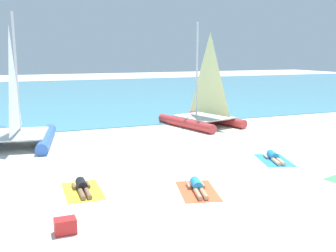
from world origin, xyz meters
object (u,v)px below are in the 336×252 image
object	(u,v)px
towel_leftmost	(83,191)
towel_center_left	(198,191)
sunbather_center_left	(197,186)
sailboat_blue	(18,127)
sunbather_leftmost	(82,186)
towel_center_right	(274,160)
sailboat_red	(203,111)
cooler_box	(65,226)
sunbather_center_right	(274,157)

from	to	relation	value
towel_leftmost	towel_center_left	distance (m)	3.51
towel_leftmost	sunbather_center_left	distance (m)	3.51
sailboat_blue	sunbather_leftmost	size ratio (longest dim) A/B	3.81
sunbather_leftmost	towel_center_right	bearing A→B (deg)	6.00
sailboat_blue	towel_leftmost	distance (m)	7.26
towel_leftmost	sunbather_leftmost	world-z (taller)	sunbather_leftmost
towel_center_left	sunbather_center_left	xyz separation A→B (m)	(0.02, 0.06, 0.13)
sailboat_red	towel_center_left	bearing A→B (deg)	-132.70
towel_leftmost	cooler_box	world-z (taller)	cooler_box
sailboat_blue	sunbather_leftmost	bearing A→B (deg)	-66.56
sunbather_leftmost	towel_center_left	world-z (taller)	sunbather_leftmost
sailboat_blue	towel_leftmost	xyz separation A→B (m)	(1.67, -7.01, -0.88)
towel_leftmost	sunbather_center_right	distance (m)	7.64
towel_center_left	towel_center_right	distance (m)	4.76
sailboat_blue	cooler_box	distance (m)	9.76
towel_leftmost	towel_center_left	world-z (taller)	same
sunbather_leftmost	sailboat_red	bearing A→B (deg)	46.04
sailboat_red	towel_center_left	size ratio (longest dim) A/B	3.09
sailboat_blue	sunbather_center_right	distance (m)	11.21
sailboat_blue	sunbather_center_left	distance (m)	9.65
towel_center_left	sunbather_center_right	distance (m)	4.81
sunbather_center_left	towel_center_right	world-z (taller)	sunbather_center_left
sailboat_red	sunbather_center_right	world-z (taller)	sailboat_red
sailboat_blue	towel_center_left	world-z (taller)	sailboat_blue
towel_center_left	cooler_box	bearing A→B (deg)	-161.41
sailboat_red	towel_center_left	world-z (taller)	sailboat_red
sailboat_red	sunbather_center_left	bearing A→B (deg)	-132.78
sailboat_red	sunbather_leftmost	distance (m)	11.71
towel_center_left	towel_center_right	world-z (taller)	same
sailboat_red	cooler_box	world-z (taller)	sailboat_red
towel_center_left	sunbather_center_right	world-z (taller)	sunbather_center_right
sunbather_center_left	towel_center_right	xyz separation A→B (m)	(4.30, 1.94, -0.13)
towel_leftmost	towel_center_right	xyz separation A→B (m)	(7.58, 0.70, 0.00)
sailboat_red	sunbather_leftmost	size ratio (longest dim) A/B	3.76
sailboat_blue	cooler_box	bearing A→B (deg)	-75.26
sunbather_center_left	cooler_box	xyz separation A→B (m)	(-4.13, -1.45, 0.05)
towel_leftmost	sunbather_center_left	bearing A→B (deg)	-20.69
sailboat_red	towel_center_right	size ratio (longest dim) A/B	3.09
sailboat_blue	sunbather_center_right	bearing A→B (deg)	-24.06
sailboat_blue	towel_leftmost	size ratio (longest dim) A/B	3.13
towel_leftmost	cooler_box	distance (m)	2.82
towel_leftmost	towel_center_right	world-z (taller)	same
towel_center_left	cooler_box	world-z (taller)	cooler_box
sunbather_center_right	sailboat_blue	bearing A→B (deg)	163.78
sailboat_blue	sunbather_center_right	world-z (taller)	sailboat_blue
sunbather_center_left	sunbather_center_right	world-z (taller)	same
sailboat_red	towel_leftmost	xyz separation A→B (m)	(-8.30, -8.30, -0.87)
towel_center_right	sunbather_center_right	xyz separation A→B (m)	(0.02, 0.06, 0.13)
towel_center_left	sailboat_red	bearing A→B (deg)	62.34
sailboat_blue	cooler_box	size ratio (longest dim) A/B	11.91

